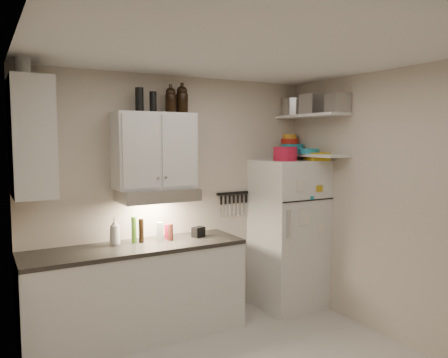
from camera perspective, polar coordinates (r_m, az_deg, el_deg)
ceiling at (r=3.41m, az=3.96°, el=16.60°), size 3.20×3.00×0.02m
back_wall at (r=4.72m, az=-6.31°, el=-2.58°), size 3.20×0.02×2.60m
left_wall at (r=2.87m, az=-24.44°, el=-8.07°), size 0.02×3.00×2.60m
right_wall at (r=4.48m, az=21.33°, el=-3.32°), size 0.02×3.00×2.60m
base_cabinet at (r=4.45m, az=-11.30°, el=-14.54°), size 2.10×0.60×0.88m
countertop at (r=4.32m, az=-11.41°, el=-8.78°), size 2.10×0.62×0.04m
upper_cabinet at (r=4.40m, az=-9.07°, el=3.69°), size 0.80×0.33×0.75m
side_cabinet at (r=4.01m, az=-23.83°, el=4.96°), size 0.33×0.55×1.00m
range_hood at (r=4.38m, az=-8.69°, el=-2.03°), size 0.76×0.46×0.12m
fridge at (r=5.13m, az=8.39°, el=-7.08°), size 0.70×0.68×1.70m
shelf_hi at (r=5.04m, az=11.36°, el=8.10°), size 0.30×0.95×0.03m
shelf_lo at (r=5.04m, az=11.27°, el=3.10°), size 0.30×0.95×0.03m
knife_strip at (r=5.01m, az=1.19°, el=-1.86°), size 0.42×0.02×0.03m
dutch_oven at (r=4.87m, az=7.99°, el=3.28°), size 0.35×0.35×0.15m
book_stack at (r=4.98m, az=12.08°, el=2.89°), size 0.30×0.33×0.09m
spice_jar at (r=5.00m, az=9.12°, el=3.08°), size 0.09×0.09×0.11m
stock_pot at (r=5.31m, az=9.14°, el=9.24°), size 0.28×0.28×0.20m
tin_a at (r=5.05m, az=11.43°, el=9.53°), size 0.25×0.23×0.22m
tin_b at (r=4.82m, az=14.62°, el=9.55°), size 0.22×0.22×0.20m
bowl_teal at (r=5.32m, az=8.94°, el=3.97°), size 0.26×0.26×0.11m
bowl_orange at (r=5.38m, az=8.58°, el=4.89°), size 0.21×0.21×0.06m
bowl_yellow at (r=5.38m, az=8.59°, el=5.50°), size 0.16×0.16×0.05m
plates at (r=4.99m, az=10.98°, el=3.60°), size 0.28×0.28×0.06m
growler_a at (r=4.48m, az=-6.98°, el=10.23°), size 0.14×0.14×0.26m
growler_b at (r=4.55m, az=-5.50°, el=10.32°), size 0.14×0.14×0.29m
thermos_a at (r=4.37m, az=-9.25°, el=9.91°), size 0.07×0.07×0.20m
thermos_b at (r=4.36m, az=-10.99°, el=10.12°), size 0.10×0.10×0.23m
side_jar at (r=4.04m, az=-24.79°, el=13.22°), size 0.14×0.14×0.16m
soap_bottle at (r=4.35m, az=-14.09°, el=-6.46°), size 0.15×0.15×0.30m
pepper_mill at (r=4.46m, az=-7.01°, el=-6.90°), size 0.07×0.07×0.17m
oil_bottle at (r=4.40m, az=-11.69°, el=-6.53°), size 0.06×0.06×0.26m
vinegar_bottle at (r=4.41m, az=-10.75°, el=-6.64°), size 0.06×0.06×0.24m
clear_bottle at (r=4.45m, az=-8.41°, el=-6.81°), size 0.06×0.06×0.19m
red_jar at (r=4.55m, az=-7.33°, el=-6.79°), size 0.08×0.08×0.15m
caddy at (r=4.59m, az=-3.37°, el=-6.92°), size 0.15×0.12×0.11m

